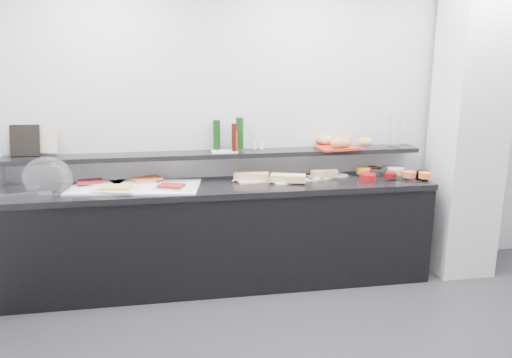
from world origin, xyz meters
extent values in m
cube|color=silver|center=(0.00, 2.00, 1.35)|extent=(5.00, 0.02, 2.70)
cube|color=silver|center=(1.50, 1.65, 1.35)|extent=(0.50, 0.50, 2.70)
cube|color=black|center=(-0.70, 1.70, 0.42)|extent=(3.60, 0.60, 0.85)
cube|color=black|center=(-0.70, 1.70, 0.88)|extent=(3.62, 0.62, 0.05)
cube|color=black|center=(-0.70, 1.88, 1.13)|extent=(3.60, 0.25, 0.04)
cube|color=#B1B2B8|center=(-2.29, 1.70, 0.92)|extent=(0.50, 0.39, 0.04)
ellipsoid|color=silver|center=(-2.08, 1.66, 1.03)|extent=(0.46, 0.36, 0.34)
cube|color=white|center=(-1.42, 1.72, 0.91)|extent=(1.11, 0.65, 0.01)
cube|color=white|center=(-1.67, 1.86, 0.92)|extent=(0.35, 0.29, 0.01)
cube|color=maroon|center=(-1.79, 1.83, 0.94)|extent=(0.22, 0.16, 0.02)
cube|color=white|center=(-1.45, 1.85, 0.92)|extent=(0.40, 0.34, 0.01)
cube|color=#E6582F|center=(-1.33, 1.85, 0.94)|extent=(0.28, 0.23, 0.02)
cube|color=white|center=(-1.56, 1.59, 0.92)|extent=(0.36, 0.28, 0.01)
cube|color=#DCCB55|center=(-1.56, 1.60, 0.94)|extent=(0.24, 0.16, 0.02)
cube|color=white|center=(-1.09, 1.61, 0.92)|extent=(0.38, 0.30, 0.01)
cube|color=maroon|center=(-1.12, 1.57, 0.94)|extent=(0.23, 0.19, 0.02)
cube|color=silver|center=(-0.36, 1.77, 0.91)|extent=(0.40, 0.20, 0.01)
cube|color=#E1AB76|center=(-0.43, 1.80, 0.94)|extent=(0.32, 0.21, 0.06)
cylinder|color=silver|center=(-0.54, 1.78, 0.92)|extent=(0.15, 0.08, 0.01)
cube|color=silver|center=(-0.09, 1.71, 0.91)|extent=(0.40, 0.26, 0.01)
cube|color=#E5BD78|center=(-0.14, 1.66, 0.94)|extent=(0.32, 0.20, 0.06)
cylinder|color=silver|center=(-0.13, 1.66, 0.92)|extent=(0.14, 0.09, 0.01)
cube|color=white|center=(0.25, 1.82, 0.91)|extent=(0.42, 0.29, 0.01)
cube|color=tan|center=(0.22, 1.77, 0.94)|extent=(0.24, 0.11, 0.06)
cylinder|color=#AEB1B5|center=(0.22, 1.73, 0.92)|extent=(0.14, 0.10, 0.01)
cylinder|color=white|center=(0.70, 1.77, 0.94)|extent=(0.18, 0.18, 0.07)
cylinder|color=orange|center=(0.60, 1.81, 0.95)|extent=(0.16, 0.16, 0.05)
cylinder|color=black|center=(0.70, 1.81, 0.94)|extent=(0.19, 0.19, 0.07)
cylinder|color=#4F160B|center=(0.71, 1.85, 0.95)|extent=(0.12, 0.12, 0.05)
cylinder|color=silver|center=(0.87, 1.83, 0.94)|extent=(0.22, 0.22, 0.07)
cylinder|color=silver|center=(0.89, 1.77, 0.95)|extent=(0.18, 0.18, 0.05)
cylinder|color=maroon|center=(0.55, 1.59, 0.94)|extent=(0.18, 0.18, 0.07)
cylinder|color=#530B0D|center=(0.76, 1.59, 0.95)|extent=(0.14, 0.14, 0.05)
cylinder|color=white|center=(0.82, 1.63, 0.94)|extent=(0.15, 0.15, 0.07)
cylinder|color=#E95B39|center=(0.95, 1.61, 0.95)|extent=(0.15, 0.15, 0.05)
cylinder|color=black|center=(1.08, 1.62, 0.94)|extent=(0.13, 0.13, 0.07)
cylinder|color=orange|center=(1.07, 1.55, 0.95)|extent=(0.13, 0.13, 0.05)
cube|color=black|center=(-2.31, 1.97, 1.28)|extent=(0.24, 0.09, 0.26)
cube|color=#D4AD99|center=(-2.13, 1.97, 1.28)|extent=(0.18, 0.09, 0.22)
cube|color=white|center=(-0.66, 1.86, 1.16)|extent=(0.23, 0.14, 0.01)
cylinder|color=#10360E|center=(-0.72, 1.94, 1.29)|extent=(0.08, 0.08, 0.26)
cylinder|color=black|center=(-0.57, 1.83, 1.28)|extent=(0.07, 0.07, 0.24)
cylinder|color=#113A0F|center=(-0.51, 1.92, 1.30)|extent=(0.07, 0.07, 0.28)
cylinder|color=#B11E0C|center=(-0.57, 1.82, 1.25)|extent=(0.05, 0.05, 0.18)
cylinder|color=white|center=(-0.39, 1.89, 1.20)|extent=(0.03, 0.03, 0.07)
cylinder|color=white|center=(-0.33, 1.88, 1.20)|extent=(0.04, 0.04, 0.07)
cube|color=#B22713|center=(0.35, 1.84, 1.16)|extent=(0.39, 0.30, 0.02)
ellipsoid|color=#AE7842|center=(0.26, 1.98, 1.21)|extent=(0.13, 0.09, 0.08)
ellipsoid|color=#D7A552|center=(0.30, 1.97, 1.21)|extent=(0.15, 0.12, 0.08)
ellipsoid|color=#BA7A47|center=(0.46, 1.93, 1.21)|extent=(0.16, 0.12, 0.08)
ellipsoid|color=#BB7847|center=(0.39, 1.79, 1.21)|extent=(0.14, 0.09, 0.08)
ellipsoid|color=#B77B46|center=(0.33, 1.77, 1.21)|extent=(0.13, 0.09, 0.08)
ellipsoid|color=tan|center=(0.61, 1.81, 1.21)|extent=(0.15, 0.13, 0.08)
ellipsoid|color=tan|center=(0.37, 1.86, 1.21)|extent=(0.14, 0.10, 0.08)
cylinder|color=white|center=(0.90, 1.85, 1.30)|extent=(0.13, 0.13, 0.30)
camera|label=1|loc=(-1.10, -2.38, 1.95)|focal=35.00mm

